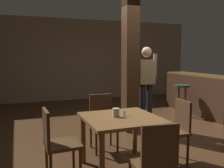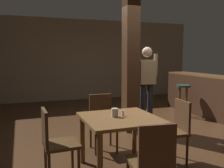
{
  "view_description": "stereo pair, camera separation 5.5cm",
  "coord_description": "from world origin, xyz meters",
  "views": [
    {
      "loc": [
        -2.34,
        -4.12,
        1.54
      ],
      "look_at": [
        -0.74,
        0.01,
        1.04
      ],
      "focal_mm": 40.0,
      "sensor_mm": 36.0,
      "label": 1
    },
    {
      "loc": [
        -2.28,
        -4.14,
        1.54
      ],
      "look_at": [
        -0.74,
        0.01,
        1.04
      ],
      "focal_mm": 40.0,
      "sensor_mm": 36.0,
      "label": 2
    }
  ],
  "objects": [
    {
      "name": "bar_counter",
      "position": [
        2.13,
        1.18,
        0.54
      ],
      "size": [
        0.56,
        2.28,
        1.05
      ],
      "color": "brown",
      "rests_on": "ground_plane"
    },
    {
      "name": "napkin_cup",
      "position": [
        -1.12,
        -1.13,
        0.79
      ],
      "size": [
        0.09,
        0.09,
        0.11
      ],
      "primitive_type": "cylinder",
      "color": "beige",
      "rests_on": "dining_table"
    },
    {
      "name": "standing_person",
      "position": [
        0.21,
        0.47,
        1.0
      ],
      "size": [
        0.47,
        0.24,
        1.72
      ],
      "color": "tan",
      "rests_on": "ground_plane"
    },
    {
      "name": "ground_plane",
      "position": [
        0.0,
        0.0,
        0.0
      ],
      "size": [
        10.8,
        10.8,
        0.0
      ],
      "primitive_type": "plane",
      "color": "#422816"
    },
    {
      "name": "chair_east",
      "position": [
        -0.22,
        -1.18,
        0.51
      ],
      "size": [
        0.45,
        0.45,
        0.89
      ],
      "color": "#4C3319",
      "rests_on": "ground_plane"
    },
    {
      "name": "salt_shaker",
      "position": [
        -1.0,
        -1.12,
        0.77
      ],
      "size": [
        0.03,
        0.03,
        0.08
      ],
      "primitive_type": "cylinder",
      "color": "silver",
      "rests_on": "dining_table"
    },
    {
      "name": "pillar",
      "position": [
        -0.18,
        0.45,
        1.4
      ],
      "size": [
        0.28,
        0.28,
        2.8
      ],
      "primitive_type": "cube",
      "color": "#422816",
      "rests_on": "ground_plane"
    },
    {
      "name": "chair_south",
      "position": [
        -1.08,
        -2.06,
        0.51
      ],
      "size": [
        0.47,
        0.47,
        0.89
      ],
      "color": "#4C3319",
      "rests_on": "ground_plane"
    },
    {
      "name": "chair_north",
      "position": [
        -1.04,
        -0.32,
        0.51
      ],
      "size": [
        0.44,
        0.44,
        0.89
      ],
      "color": "#4C3319",
      "rests_on": "ground_plane"
    },
    {
      "name": "chair_west",
      "position": [
        -1.91,
        -1.14,
        0.51
      ],
      "size": [
        0.43,
        0.43,
        0.89
      ],
      "color": "#4C3319",
      "rests_on": "ground_plane"
    },
    {
      "name": "bar_stool_near",
      "position": [
        1.59,
        1.09,
        0.61
      ],
      "size": [
        0.37,
        0.37,
        0.8
      ],
      "color": "#1E3828",
      "rests_on": "ground_plane"
    },
    {
      "name": "wall_back",
      "position": [
        0.0,
        4.5,
        1.4
      ],
      "size": [
        8.0,
        0.1,
        2.8
      ],
      "primitive_type": "cube",
      "color": "gray",
      "rests_on": "ground_plane"
    },
    {
      "name": "dining_table",
      "position": [
        -1.06,
        -1.17,
        0.62
      ],
      "size": [
        0.97,
        0.97,
        0.74
      ],
      "color": "brown",
      "rests_on": "ground_plane"
    }
  ]
}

